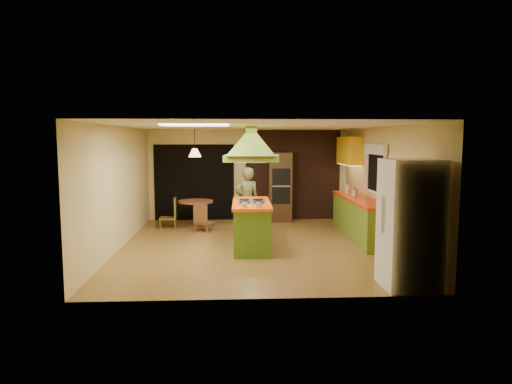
{
  "coord_description": "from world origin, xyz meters",
  "views": [
    {
      "loc": [
        -0.43,
        -9.43,
        2.22
      ],
      "look_at": [
        0.05,
        -0.07,
        1.15
      ],
      "focal_mm": 32.0,
      "sensor_mm": 36.0,
      "label": 1
    }
  ],
  "objects": [
    {
      "name": "chair_near",
      "position": [
        -1.14,
        1.57,
        0.35
      ],
      "size": [
        0.5,
        0.5,
        0.69
      ],
      "primitive_type": null,
      "rotation": [
        0.0,
        0.0,
        2.7
      ],
      "color": "brown",
      "rests_on": "ground"
    },
    {
      "name": "ground",
      "position": [
        0.0,
        0.0,
        0.0
      ],
      "size": [
        6.5,
        6.5,
        0.0
      ],
      "primitive_type": "plane",
      "color": "olive",
      "rests_on": "ground"
    },
    {
      "name": "man",
      "position": [
        -0.1,
        1.13,
        0.8
      ],
      "size": [
        0.65,
        0.5,
        1.59
      ],
      "primitive_type": "imported",
      "rotation": [
        0.0,
        0.0,
        3.37
      ],
      "color": "#474C28",
      "rests_on": "ground"
    },
    {
      "name": "kitchen_island",
      "position": [
        -0.05,
        -0.17,
        0.48
      ],
      "size": [
        0.81,
        1.93,
        0.97
      ],
      "rotation": [
        0.0,
        0.0,
        -0.02
      ],
      "color": "#537E1F",
      "rests_on": "ground"
    },
    {
      "name": "upper_cabinets",
      "position": [
        2.57,
        2.2,
        1.95
      ],
      "size": [
        0.34,
        1.4,
        0.7
      ],
      "primitive_type": "cube",
      "color": "yellow",
      "rests_on": "room_walls"
    },
    {
      "name": "chair_left",
      "position": [
        -2.09,
        2.12,
        0.38
      ],
      "size": [
        0.45,
        0.45,
        0.77
      ],
      "primitive_type": null,
      "rotation": [
        0.0,
        0.0,
        -1.51
      ],
      "color": "brown",
      "rests_on": "ground"
    },
    {
      "name": "range_hood",
      "position": [
        -0.05,
        -0.17,
        2.25
      ],
      "size": [
        1.14,
        0.86,
        0.8
      ],
      "rotation": [
        0.0,
        0.0,
        -0.06
      ],
      "color": "#556E1B",
      "rests_on": "ceiling_plane"
    },
    {
      "name": "canister_large",
      "position": [
        2.4,
        1.6,
        1.02
      ],
      "size": [
        0.17,
        0.17,
        0.2
      ],
      "primitive_type": "cylinder",
      "rotation": [
        0.0,
        0.0,
        -0.23
      ],
      "color": "beige",
      "rests_on": "right_counter"
    },
    {
      "name": "canister_medium",
      "position": [
        2.4,
        1.64,
        1.01
      ],
      "size": [
        0.13,
        0.13,
        0.18
      ],
      "primitive_type": "cylinder",
      "rotation": [
        0.0,
        0.0,
        -0.03
      ],
      "color": "beige",
      "rests_on": "right_counter"
    },
    {
      "name": "fluor_panel",
      "position": [
        -1.1,
        -1.2,
        2.48
      ],
      "size": [
        1.2,
        0.6,
        0.03
      ],
      "primitive_type": "cube",
      "color": "white",
      "rests_on": "ceiling_plane"
    },
    {
      "name": "pendant_lamp",
      "position": [
        -1.39,
        2.22,
        1.9
      ],
      "size": [
        0.4,
        0.4,
        0.21
      ],
      "primitive_type": "cone",
      "rotation": [
        0.0,
        0.0,
        -0.27
      ],
      "color": "#FF9E3F",
      "rests_on": "ceiling_plane"
    },
    {
      "name": "dining_table",
      "position": [
        -1.39,
        2.22,
        0.47
      ],
      "size": [
        0.9,
        0.9,
        0.68
      ],
      "rotation": [
        0.0,
        0.0,
        0.16
      ],
      "color": "brown",
      "rests_on": "ground"
    },
    {
      "name": "refrigerator",
      "position": [
        2.22,
        -2.82,
        0.97
      ],
      "size": [
        0.81,
        0.77,
        1.94
      ],
      "primitive_type": "cube",
      "rotation": [
        0.0,
        0.0,
        0.02
      ],
      "color": "white",
      "rests_on": "ground"
    },
    {
      "name": "ceiling_plane",
      "position": [
        0.0,
        0.0,
        2.5
      ],
      "size": [
        6.5,
        6.5,
        0.0
      ],
      "primitive_type": "plane",
      "rotation": [
        3.14,
        0.0,
        0.0
      ],
      "color": "silver",
      "rests_on": "room_walls"
    },
    {
      "name": "nook_opening",
      "position": [
        -1.5,
        3.23,
        1.05
      ],
      "size": [
        2.2,
        0.03,
        2.1
      ],
      "primitive_type": "cube",
      "color": "black",
      "rests_on": "ground"
    },
    {
      "name": "brick_panel",
      "position": [
        1.25,
        3.23,
        1.25
      ],
      "size": [
        2.64,
        0.03,
        2.5
      ],
      "primitive_type": "cube",
      "color": "#381E14",
      "rests_on": "ground"
    },
    {
      "name": "room_walls",
      "position": [
        0.0,
        0.0,
        1.25
      ],
      "size": [
        5.5,
        6.5,
        6.5
      ],
      "color": "beige",
      "rests_on": "ground"
    },
    {
      "name": "window_right",
      "position": [
        2.7,
        0.4,
        1.77
      ],
      "size": [
        0.12,
        1.35,
        1.06
      ],
      "color": "black",
      "rests_on": "room_walls"
    },
    {
      "name": "wall_oven",
      "position": [
        0.86,
        2.95,
        0.94
      ],
      "size": [
        0.64,
        0.62,
        1.88
      ],
      "rotation": [
        0.0,
        0.0,
        -0.04
      ],
      "color": "#492F17",
      "rests_on": "ground"
    },
    {
      "name": "right_counter",
      "position": [
        2.45,
        0.6,
        0.46
      ],
      "size": [
        0.62,
        3.05,
        0.92
      ],
      "color": "olive",
      "rests_on": "ground"
    },
    {
      "name": "canister_small",
      "position": [
        2.4,
        0.95,
        1.0
      ],
      "size": [
        0.14,
        0.14,
        0.16
      ],
      "primitive_type": "cylinder",
      "rotation": [
        0.0,
        0.0,
        -0.2
      ],
      "color": "beige",
      "rests_on": "right_counter"
    }
  ]
}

